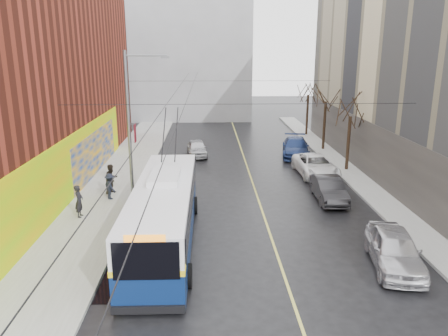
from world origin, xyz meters
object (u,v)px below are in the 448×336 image
at_px(streetlight_pole, 131,122).
at_px(tree_near, 351,106).
at_px(tree_far, 309,87).
at_px(following_car, 197,148).
at_px(pedestrian_c, 110,186).
at_px(parked_car_c, 316,166).
at_px(parked_car_a, 394,249).
at_px(pedestrian_b, 112,179).
at_px(trolleybus, 164,213).
at_px(parked_car_d, 296,147).
at_px(tree_mid, 326,93).
at_px(parked_car_b, 329,189).
at_px(pedestrian_a, 79,201).

bearing_deg(streetlight_pole, tree_near, 21.62).
bearing_deg(tree_near, tree_far, 90.00).
height_order(following_car, pedestrian_c, pedestrian_c).
bearing_deg(parked_car_c, parked_car_a, -92.64).
relative_size(parked_car_a, following_car, 1.19).
bearing_deg(tree_near, following_car, 155.24).
xyz_separation_m(streetlight_pole, pedestrian_b, (-1.60, 0.88, -3.75)).
relative_size(streetlight_pole, parked_car_c, 1.64).
bearing_deg(tree_near, trolleybus, -135.49).
bearing_deg(parked_car_d, parked_car_c, -77.82).
height_order(tree_mid, parked_car_b, tree_mid).
bearing_deg(trolleybus, parked_car_d, 60.97).
relative_size(parked_car_b, pedestrian_a, 2.45).
height_order(tree_near, following_car, tree_near).
relative_size(tree_near, tree_far, 0.97).
relative_size(following_car, pedestrian_c, 2.49).
relative_size(parked_car_a, pedestrian_b, 2.51).
height_order(parked_car_c, pedestrian_b, pedestrian_b).
distance_m(parked_car_a, parked_car_c, 13.96).
height_order(tree_near, pedestrian_c, tree_near).
distance_m(pedestrian_a, pedestrian_b, 4.13).
bearing_deg(streetlight_pole, tree_far, 52.88).
distance_m(tree_mid, parked_car_d, 5.79).
bearing_deg(parked_car_d, trolleybus, -110.05).
height_order(trolleybus, parked_car_a, trolleybus).
bearing_deg(trolleybus, pedestrian_c, 122.28).
xyz_separation_m(streetlight_pole, pedestrian_c, (-1.48, -0.24, -3.89)).
distance_m(parked_car_c, pedestrian_a, 16.98).
distance_m(parked_car_d, pedestrian_c, 17.56).
relative_size(parked_car_d, pedestrian_b, 2.89).
xyz_separation_m(tree_mid, pedestrian_c, (-16.62, -13.24, -4.30)).
bearing_deg(trolleybus, following_car, 86.60).
bearing_deg(parked_car_a, following_car, 122.97).
distance_m(tree_mid, pedestrian_a, 24.29).
bearing_deg(following_car, pedestrian_a, -118.45).
distance_m(tree_mid, following_car, 12.55).
xyz_separation_m(parked_car_a, parked_car_b, (-0.51, 8.51, -0.08)).
bearing_deg(streetlight_pole, parked_car_b, -2.91).
bearing_deg(tree_far, trolleybus, -115.63).
bearing_deg(parked_car_b, tree_far, 82.39).
xyz_separation_m(trolleybus, parked_car_d, (9.72, 17.32, -0.81)).
xyz_separation_m(trolleybus, pedestrian_a, (-4.96, 3.35, -0.56)).
distance_m(tree_far, trolleybus, 29.60).
xyz_separation_m(tree_near, following_car, (-11.57, 5.34, -4.29)).
height_order(tree_mid, tree_far, tree_mid).
relative_size(trolleybus, pedestrian_a, 6.80).
xyz_separation_m(streetlight_pole, tree_near, (15.14, 6.00, 0.13)).
relative_size(tree_near, parked_car_b, 1.45).
bearing_deg(parked_car_c, streetlight_pole, -161.38).
height_order(parked_car_a, parked_car_b, parked_car_a).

